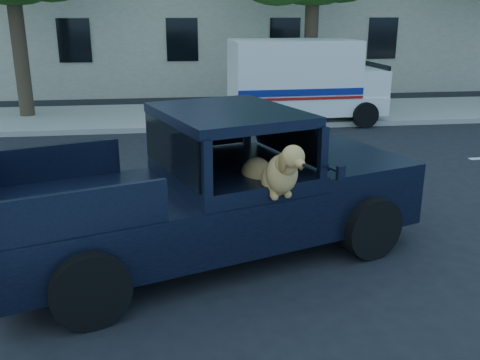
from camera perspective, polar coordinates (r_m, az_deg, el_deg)
The scene contains 5 objects.
ground at distance 8.34m, azimuth -9.50°, elevation -5.78°, with size 120.00×120.00×0.00m, color black.
far_sidewalk at distance 17.16m, azimuth -8.83°, elevation 6.70°, with size 60.00×4.00×0.15m, color gray.
lane_stripes at distance 11.65m, azimuth 0.74°, elevation 1.34°, with size 21.60×0.14×0.01m, color silver, non-canonical shape.
pickup_truck at distance 7.36m, azimuth -3.68°, elevation -3.05°, with size 6.06×3.88×2.02m.
mail_truck at distance 16.36m, azimuth 6.68°, elevation 9.80°, with size 4.56×2.42×2.46m.
Camera 1 is at (0.33, -7.66, 3.29)m, focal length 40.00 mm.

